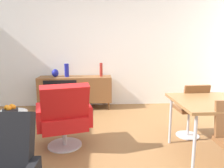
{
  "coord_description": "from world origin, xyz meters",
  "views": [
    {
      "loc": [
        0.1,
        -2.45,
        1.43
      ],
      "look_at": [
        0.29,
        0.35,
        0.91
      ],
      "focal_mm": 34.47,
      "sensor_mm": 36.0,
      "label": 1
    }
  ],
  "objects_px": {
    "sideboard": "(75,89)",
    "lounge_chair_red": "(64,116)",
    "vase_sculptural_dark": "(67,70)",
    "dining_chair_back_left": "(191,108)",
    "fruit_bowl": "(10,109)",
    "vase_ceramic_small": "(55,73)",
    "side_table_round": "(12,126)",
    "vase_cobalt": "(101,70)"
  },
  "relations": [
    {
      "from": "sideboard",
      "to": "fruit_bowl",
      "type": "height_order",
      "value": "sideboard"
    },
    {
      "from": "side_table_round",
      "to": "lounge_chair_red",
      "type": "bearing_deg",
      "value": -2.8
    },
    {
      "from": "dining_chair_back_left",
      "to": "fruit_bowl",
      "type": "bearing_deg",
      "value": -176.01
    },
    {
      "from": "vase_sculptural_dark",
      "to": "side_table_round",
      "type": "distance_m",
      "value": 2.02
    },
    {
      "from": "dining_chair_back_left",
      "to": "lounge_chair_red",
      "type": "relative_size",
      "value": 0.9
    },
    {
      "from": "vase_cobalt",
      "to": "vase_sculptural_dark",
      "type": "relative_size",
      "value": 1.04
    },
    {
      "from": "lounge_chair_red",
      "to": "sideboard",
      "type": "bearing_deg",
      "value": 91.27
    },
    {
      "from": "fruit_bowl",
      "to": "vase_sculptural_dark",
      "type": "bearing_deg",
      "value": 74.93
    },
    {
      "from": "sideboard",
      "to": "lounge_chair_red",
      "type": "xyz_separation_m",
      "value": [
        0.04,
        -1.91,
        0.03
      ]
    },
    {
      "from": "lounge_chair_red",
      "to": "side_table_round",
      "type": "distance_m",
      "value": 0.74
    },
    {
      "from": "sideboard",
      "to": "side_table_round",
      "type": "xyz_separation_m",
      "value": [
        -0.68,
        -1.87,
        -0.12
      ]
    },
    {
      "from": "vase_ceramic_small",
      "to": "side_table_round",
      "type": "bearing_deg",
      "value": -97.69
    },
    {
      "from": "sideboard",
      "to": "vase_sculptural_dark",
      "type": "bearing_deg",
      "value": 179.39
    },
    {
      "from": "dining_chair_back_left",
      "to": "side_table_round",
      "type": "height_order",
      "value": "dining_chair_back_left"
    },
    {
      "from": "fruit_bowl",
      "to": "dining_chair_back_left",
      "type": "bearing_deg",
      "value": 3.99
    },
    {
      "from": "dining_chair_back_left",
      "to": "lounge_chair_red",
      "type": "distance_m",
      "value": 1.89
    },
    {
      "from": "vase_sculptural_dark",
      "to": "side_table_round",
      "type": "relative_size",
      "value": 0.55
    },
    {
      "from": "side_table_round",
      "to": "dining_chair_back_left",
      "type": "bearing_deg",
      "value": 3.99
    },
    {
      "from": "vase_sculptural_dark",
      "to": "dining_chair_back_left",
      "type": "xyz_separation_m",
      "value": [
        2.1,
        -1.69,
        -0.39
      ]
    },
    {
      "from": "sideboard",
      "to": "side_table_round",
      "type": "height_order",
      "value": "sideboard"
    },
    {
      "from": "sideboard",
      "to": "vase_cobalt",
      "type": "bearing_deg",
      "value": 0.19
    },
    {
      "from": "fruit_bowl",
      "to": "sideboard",
      "type": "bearing_deg",
      "value": 70.02
    },
    {
      "from": "vase_ceramic_small",
      "to": "dining_chair_back_left",
      "type": "bearing_deg",
      "value": -35.81
    },
    {
      "from": "dining_chair_back_left",
      "to": "vase_ceramic_small",
      "type": "bearing_deg",
      "value": 144.19
    },
    {
      "from": "sideboard",
      "to": "vase_cobalt",
      "type": "relative_size",
      "value": 5.33
    },
    {
      "from": "vase_sculptural_dark",
      "to": "vase_ceramic_small",
      "type": "height_order",
      "value": "vase_sculptural_dark"
    },
    {
      "from": "vase_ceramic_small",
      "to": "side_table_round",
      "type": "distance_m",
      "value": 1.95
    },
    {
      "from": "vase_sculptural_dark",
      "to": "vase_ceramic_small",
      "type": "distance_m",
      "value": 0.26
    },
    {
      "from": "vase_ceramic_small",
      "to": "fruit_bowl",
      "type": "bearing_deg",
      "value": -97.67
    },
    {
      "from": "vase_cobalt",
      "to": "vase_sculptural_dark",
      "type": "xyz_separation_m",
      "value": [
        -0.76,
        0.0,
        -0.01
      ]
    },
    {
      "from": "lounge_chair_red",
      "to": "fruit_bowl",
      "type": "bearing_deg",
      "value": 177.19
    },
    {
      "from": "lounge_chair_red",
      "to": "fruit_bowl",
      "type": "relative_size",
      "value": 4.73
    },
    {
      "from": "vase_cobalt",
      "to": "lounge_chair_red",
      "type": "distance_m",
      "value": 2.03
    },
    {
      "from": "vase_cobalt",
      "to": "side_table_round",
      "type": "height_order",
      "value": "vase_cobalt"
    },
    {
      "from": "vase_sculptural_dark",
      "to": "vase_ceramic_small",
      "type": "relative_size",
      "value": 1.69
    },
    {
      "from": "side_table_round",
      "to": "vase_cobalt",
      "type": "bearing_deg",
      "value": 56.08
    },
    {
      "from": "vase_cobalt",
      "to": "sideboard",
      "type": "bearing_deg",
      "value": -179.81
    },
    {
      "from": "lounge_chair_red",
      "to": "fruit_bowl",
      "type": "xyz_separation_m",
      "value": [
        -0.72,
        0.04,
        0.1
      ]
    },
    {
      "from": "vase_ceramic_small",
      "to": "dining_chair_back_left",
      "type": "relative_size",
      "value": 0.2
    },
    {
      "from": "lounge_chair_red",
      "to": "dining_chair_back_left",
      "type": "bearing_deg",
      "value": 6.59
    },
    {
      "from": "sideboard",
      "to": "dining_chair_back_left",
      "type": "distance_m",
      "value": 2.56
    },
    {
      "from": "sideboard",
      "to": "vase_sculptural_dark",
      "type": "relative_size",
      "value": 5.55
    }
  ]
}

